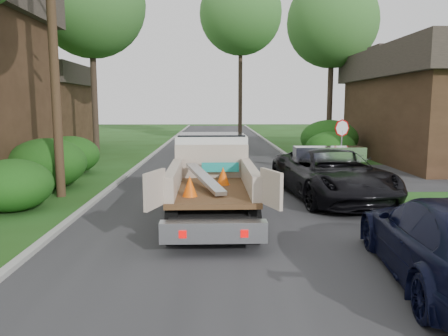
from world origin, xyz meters
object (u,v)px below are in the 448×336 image
Objects in this scene: house_left_far at (30,105)px; flatbed_truck at (212,172)px; tree_center_far at (241,14)px; stop_sign at (342,136)px; black_pickup at (332,174)px; tree_right_far at (332,22)px; tree_left_far at (91,3)px; utility_pole at (53,40)px.

flatbed_truck is (13.15, -19.39, -1.84)m from house_left_far.
tree_center_far reaches higher than flatbed_truck.
stop_sign reaches higher than black_pickup.
tree_right_far is 1.93× the size of black_pickup.
house_left_far is 0.62× the size of tree_left_far.
flatbed_truck is 0.99× the size of black_pickup.
utility_pole is (-10.68, -4.02, 3.40)m from stop_sign.
tree_left_far is (-12.70, 8.00, 7.20)m from stop_sign.
black_pickup is (3.95, 1.89, -0.38)m from flatbed_truck.
flatbed_truck is (-5.55, -6.39, -0.57)m from stop_sign.
tree_center_far reaches higher than house_left_far.
tree_center_far is 2.45× the size of black_pickup.
stop_sign is 0.42× the size of flatbed_truck.
tree_right_far reaches higher than house_left_far.
utility_pole is at bearing -80.46° from tree_left_far.
tree_right_far is (15.00, 3.00, -0.50)m from tree_left_far.
house_left_far is at bearing -152.70° from tree_center_far.
stop_sign is 0.22× the size of tree_right_far.
tree_center_far is (15.50, 8.00, 7.93)m from house_left_far.
tree_right_far is (2.30, 11.00, 6.70)m from stop_sign.
black_pickup is at bearing -104.12° from tree_right_far.
flatbed_truck is (5.13, -2.38, -3.97)m from utility_pole.
tree_right_far reaches higher than flatbed_truck.
house_left_far reaches higher than flatbed_truck.
tree_center_far is at bearing 86.63° from black_pickup.
stop_sign is at bearing -101.81° from tree_right_far.
tree_left_far reaches higher than flatbed_truck.
utility_pole reaches higher than stop_sign.
stop_sign is 11.91m from utility_pole.
tree_left_far is at bearing 147.79° from stop_sign.
tree_left_far reaches higher than stop_sign.
utility_pole is 1.68× the size of black_pickup.
stop_sign is at bearing 48.07° from flatbed_truck.
house_left_far is 19.16m from tree_center_far.
tree_right_far is at bearing -61.19° from tree_center_far.
stop_sign is at bearing -81.34° from tree_center_far.
house_left_far reaches higher than black_pickup.
tree_left_far is 17.85m from flatbed_truck.
tree_left_far reaches higher than house_left_far.
tree_center_far is at bearing 118.81° from tree_right_far.
tree_right_far is 1.95× the size of flatbed_truck.
utility_pole is 1.32× the size of house_left_far.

